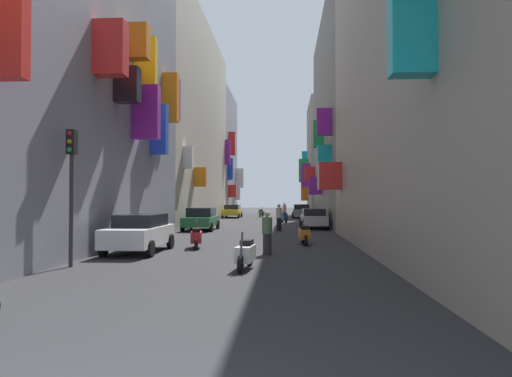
% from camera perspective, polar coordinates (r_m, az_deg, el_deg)
% --- Properties ---
extents(ground_plane, '(140.00, 140.00, 0.00)m').
position_cam_1_polar(ground_plane, '(32.72, 0.44, -4.97)').
color(ground_plane, '#2D2D30').
extents(building_left_mid_a, '(7.23, 5.09, 16.29)m').
position_cam_1_polar(building_left_mid_a, '(22.19, -23.69, 14.63)').
color(building_left_mid_a, gray).
rests_on(building_left_mid_a, ground).
extents(building_left_mid_b, '(6.85, 5.78, 18.44)m').
position_cam_1_polar(building_left_mid_b, '(27.24, -18.24, 13.92)').
color(building_left_mid_b, gray).
rests_on(building_left_mid_b, ground).
extents(building_left_mid_c, '(6.94, 23.52, 17.94)m').
position_cam_1_polar(building_left_mid_c, '(40.82, -10.41, 8.41)').
color(building_left_mid_c, '#BCB29E').
rests_on(building_left_mid_c, ground).
extents(building_left_far, '(7.10, 11.85, 15.74)m').
position_cam_1_polar(building_left_far, '(57.82, -6.07, 4.41)').
color(building_left_far, gray).
rests_on(building_left_far, ground).
extents(building_right_mid_a, '(7.11, 20.62, 17.40)m').
position_cam_1_polar(building_right_mid_a, '(38.06, 13.09, 8.71)').
color(building_right_mid_a, slate).
rests_on(building_right_mid_a, ground).
extents(building_right_far, '(7.28, 10.89, 14.49)m').
position_cam_1_polar(building_right_far, '(57.70, 9.87, 3.81)').
color(building_right_far, gray).
rests_on(building_right_far, ground).
extents(parked_car_white, '(1.90, 4.09, 1.47)m').
position_cam_1_polar(parked_car_white, '(17.61, -14.88, -5.52)').
color(parked_car_white, white).
rests_on(parked_car_white, ground).
extents(parked_car_grey, '(2.00, 4.41, 1.47)m').
position_cam_1_polar(parked_car_grey, '(47.73, 5.92, -2.90)').
color(parked_car_grey, slate).
rests_on(parked_car_grey, ground).
extents(parked_car_silver, '(1.86, 4.35, 1.38)m').
position_cam_1_polar(parked_car_silver, '(30.76, 7.52, -3.82)').
color(parked_car_silver, '#B7B7BC').
rests_on(parked_car_silver, ground).
extents(parked_car_green, '(2.02, 4.02, 1.47)m').
position_cam_1_polar(parked_car_green, '(29.16, -7.15, -3.89)').
color(parked_car_green, '#236638').
rests_on(parked_car_green, ground).
extents(parked_car_yellow, '(1.92, 4.33, 1.42)m').
position_cam_1_polar(parked_car_yellow, '(48.13, -3.10, -2.92)').
color(parked_car_yellow, gold).
rests_on(parked_car_yellow, ground).
extents(scooter_green, '(0.71, 1.75, 1.13)m').
position_cam_1_polar(scooter_green, '(49.84, 0.68, -3.19)').
color(scooter_green, '#287F3D').
rests_on(scooter_green, ground).
extents(scooter_white, '(0.56, 1.85, 1.13)m').
position_cam_1_polar(scooter_white, '(12.96, -1.37, -8.47)').
color(scooter_white, silver).
rests_on(scooter_white, ground).
extents(scooter_orange, '(0.52, 1.83, 1.13)m').
position_cam_1_polar(scooter_orange, '(20.01, 6.30, -5.94)').
color(scooter_orange, orange).
rests_on(scooter_orange, ground).
extents(scooter_blue, '(0.69, 1.82, 1.13)m').
position_cam_1_polar(scooter_blue, '(38.00, 3.70, -3.77)').
color(scooter_blue, '#2D4CAD').
rests_on(scooter_blue, ground).
extents(scooter_red, '(0.63, 1.88, 1.13)m').
position_cam_1_polar(scooter_red, '(18.59, -7.77, -6.29)').
color(scooter_red, red).
rests_on(scooter_red, ground).
extents(pedestrian_crossing, '(0.53, 0.53, 1.60)m').
position_cam_1_polar(pedestrian_crossing, '(16.28, 1.47, -5.84)').
color(pedestrian_crossing, '#2B2B2B').
rests_on(pedestrian_crossing, ground).
extents(pedestrian_near_left, '(0.54, 0.54, 1.68)m').
position_cam_1_polar(pedestrian_near_left, '(42.67, 3.72, -3.00)').
color(pedestrian_near_left, '#282828').
rests_on(pedestrian_near_left, ground).
extents(pedestrian_near_right, '(0.47, 0.47, 1.73)m').
position_cam_1_polar(pedestrian_near_right, '(28.16, 3.01, -3.80)').
color(pedestrian_near_right, black).
rests_on(pedestrian_near_right, ground).
extents(traffic_light_near_corner, '(0.26, 0.34, 4.18)m').
position_cam_1_polar(traffic_light_near_corner, '(14.48, -22.91, 1.86)').
color(traffic_light_near_corner, '#2D2D2D').
rests_on(traffic_light_near_corner, ground).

